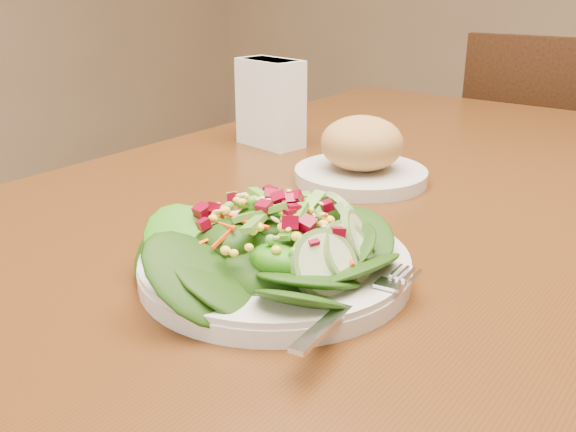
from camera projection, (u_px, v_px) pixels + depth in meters
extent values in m
cube|color=#4D270E|center=(395.00, 215.00, 0.80)|extent=(0.90, 1.40, 0.04)
cylinder|color=#34180B|center=(368.00, 248.00, 1.63)|extent=(0.07, 0.07, 0.71)
cube|color=#34180B|center=(546.00, 209.00, 1.73)|extent=(0.43, 0.43, 0.04)
cylinder|color=#34180B|center=(490.00, 247.00, 2.03)|extent=(0.04, 0.04, 0.40)
cylinder|color=#34180B|center=(454.00, 290.00, 1.75)|extent=(0.04, 0.04, 0.40)
cube|color=#34180B|center=(542.00, 136.00, 1.49)|extent=(0.39, 0.06, 0.44)
cylinder|color=silver|center=(275.00, 268.00, 0.59)|extent=(0.25, 0.25, 0.02)
ellipsoid|color=#133808|center=(275.00, 242.00, 0.58)|extent=(0.17, 0.17, 0.04)
cube|color=silver|center=(358.00, 302.00, 0.50)|extent=(0.05, 0.18, 0.01)
cylinder|color=silver|center=(361.00, 175.00, 0.86)|extent=(0.18, 0.18, 0.02)
ellipsoid|color=#A66E3D|center=(362.00, 143.00, 0.84)|extent=(0.11, 0.11, 0.07)
cube|color=white|center=(271.00, 103.00, 1.02)|extent=(0.11, 0.07, 0.14)
cube|color=white|center=(270.00, 96.00, 1.01)|extent=(0.10, 0.06, 0.12)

